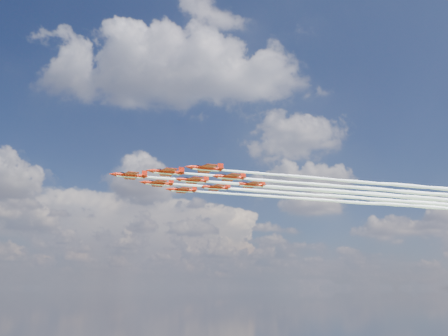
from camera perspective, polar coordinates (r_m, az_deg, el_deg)
The scene contains 9 objects.
jet_lead at distance 161.60m, azimuth 14.57°, elevation -2.98°, with size 145.22×56.86×2.86m.
jet_row2_port at distance 161.22m, azimuth 19.01°, elevation -2.60°, with size 145.22×56.86×2.86m.
jet_row2_starb at distance 173.24m, azimuth 16.02°, elevation -3.69°, with size 145.22×56.86×2.86m.
jet_row3_port at distance 161.81m, azimuth 23.45°, elevation -2.21°, with size 145.22×56.86×2.86m.
jet_row3_centre at distance 173.12m, azimuth 20.16°, elevation -3.34°, with size 145.22×56.86×2.86m.
jet_row3_starb at distance 184.99m, azimuth 17.29°, elevation -4.32°, with size 145.22×56.86×2.86m.
jet_row4_port at distance 173.91m, azimuth 24.29°, elevation -2.96°, with size 145.22×56.86×2.86m.
jet_row4_starb at distance 185.11m, azimuth 21.17°, elevation -3.98°, with size 145.22×56.86×2.86m.
jet_tail at distance 186.08m, azimuth 25.02°, elevation -3.62°, with size 145.22×56.86×2.86m.
Camera 1 is at (12.05, -133.18, 51.99)m, focal length 35.00 mm.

